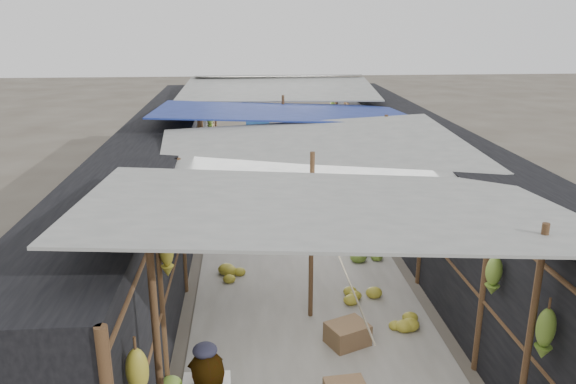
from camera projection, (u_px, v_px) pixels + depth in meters
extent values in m
cube|color=#9E998E|center=(291.00, 233.00, 11.96)|extent=(3.60, 16.00, 0.02)
cube|color=black|center=(160.00, 184.00, 11.42)|extent=(1.40, 15.00, 2.30)
cube|color=black|center=(419.00, 179.00, 11.82)|extent=(1.40, 15.00, 2.30)
cube|color=#906849|center=(347.00, 334.00, 7.85)|extent=(0.67, 0.62, 0.33)
cube|color=#906849|center=(253.00, 174.00, 15.96)|extent=(0.48, 0.44, 0.25)
cylinder|color=black|center=(338.00, 174.00, 16.11)|extent=(0.59, 0.59, 0.18)
imported|color=navy|center=(268.00, 181.00, 12.64)|extent=(0.89, 0.71, 1.75)
imported|color=#48423F|center=(359.00, 217.00, 11.59)|extent=(0.47, 0.66, 0.92)
cylinder|color=brown|center=(158.00, 364.00, 5.26)|extent=(0.07, 0.07, 2.60)
cylinder|color=brown|center=(528.00, 347.00, 5.53)|extent=(0.07, 0.07, 2.60)
cylinder|color=brown|center=(311.00, 238.00, 8.25)|extent=(0.07, 0.07, 2.60)
cylinder|color=brown|center=(202.00, 183.00, 10.97)|extent=(0.07, 0.07, 2.60)
cylinder|color=brown|center=(383.00, 179.00, 11.24)|extent=(0.07, 0.07, 2.60)
cylinder|color=brown|center=(283.00, 148.00, 13.96)|extent=(0.07, 0.07, 2.60)
cylinder|color=brown|center=(216.00, 126.00, 16.68)|extent=(0.07, 0.07, 2.60)
cylinder|color=brown|center=(336.00, 125.00, 16.95)|extent=(0.07, 0.07, 2.60)
cube|color=#969691|center=(335.00, 204.00, 5.99)|extent=(5.21, 3.19, 0.52)
cube|color=#969691|center=(316.00, 150.00, 9.09)|extent=(5.23, 3.73, 0.50)
cube|color=navy|center=(283.00, 111.00, 12.18)|extent=(5.40, 3.60, 0.41)
cube|color=#969691|center=(278.00, 88.00, 15.30)|extent=(5.37, 3.66, 0.27)
cube|color=#969691|center=(277.00, 76.00, 17.56)|extent=(5.00, 1.99, 0.24)
cylinder|color=brown|center=(192.00, 140.00, 11.21)|extent=(0.06, 15.00, 0.06)
cylinder|color=brown|center=(389.00, 137.00, 11.50)|extent=(0.06, 15.00, 0.06)
cylinder|color=gray|center=(292.00, 139.00, 11.36)|extent=(0.02, 15.00, 0.02)
cube|color=navy|center=(258.00, 118.00, 15.46)|extent=(0.65, 0.03, 0.60)
cube|color=#172B9B|center=(324.00, 180.00, 9.67)|extent=(0.55, 0.03, 0.65)
cube|color=#B3361B|center=(333.00, 167.00, 10.38)|extent=(0.50, 0.03, 0.60)
cube|color=#257047|center=(256.00, 222.00, 7.74)|extent=(0.60, 0.03, 0.70)
cube|color=#1830A0|center=(273.00, 151.00, 11.65)|extent=(0.70, 0.03, 0.60)
cube|color=silver|center=(308.00, 125.00, 14.25)|extent=(0.60, 0.03, 0.55)
ellipsoid|color=#9E9328|center=(138.00, 377.00, 4.69)|extent=(0.19, 0.16, 0.55)
ellipsoid|color=#9E9328|center=(167.00, 255.00, 6.51)|extent=(0.17, 0.14, 0.55)
ellipsoid|color=olive|center=(176.00, 232.00, 7.42)|extent=(0.16, 0.14, 0.57)
ellipsoid|color=olive|center=(190.00, 193.00, 9.31)|extent=(0.16, 0.13, 0.44)
ellipsoid|color=olive|center=(197.00, 161.00, 10.96)|extent=(0.18, 0.15, 0.41)
ellipsoid|color=olive|center=(200.00, 151.00, 11.75)|extent=(0.17, 0.14, 0.51)
ellipsoid|color=#9E9328|center=(206.00, 144.00, 13.31)|extent=(0.19, 0.17, 0.54)
ellipsoid|color=olive|center=(210.00, 120.00, 15.29)|extent=(0.19, 0.16, 0.53)
ellipsoid|color=olive|center=(212.00, 114.00, 16.14)|extent=(0.18, 0.15, 0.51)
ellipsoid|color=olive|center=(215.00, 108.00, 17.90)|extent=(0.18, 0.16, 0.58)
ellipsoid|color=olive|center=(545.00, 334.00, 5.36)|extent=(0.19, 0.16, 0.55)
ellipsoid|color=olive|center=(493.00, 276.00, 6.46)|extent=(0.19, 0.16, 0.48)
ellipsoid|color=#9E9328|center=(453.00, 234.00, 7.71)|extent=(0.16, 0.13, 0.46)
ellipsoid|color=#9E9328|center=(417.00, 193.00, 9.29)|extent=(0.18, 0.15, 0.40)
ellipsoid|color=olive|center=(392.00, 162.00, 10.80)|extent=(0.19, 0.16, 0.53)
ellipsoid|color=#9E9328|center=(371.00, 138.00, 12.54)|extent=(0.15, 0.13, 0.39)
ellipsoid|color=olive|center=(363.00, 142.00, 13.44)|extent=(0.18, 0.15, 0.44)
ellipsoid|color=#9E9328|center=(350.00, 123.00, 15.03)|extent=(0.19, 0.16, 0.56)
ellipsoid|color=olive|center=(342.00, 118.00, 16.33)|extent=(0.17, 0.14, 0.53)
ellipsoid|color=olive|center=(333.00, 105.00, 17.82)|extent=(0.18, 0.15, 0.44)
ellipsoid|color=#9E9328|center=(362.00, 295.00, 9.04)|extent=(0.49, 0.42, 0.24)
ellipsoid|color=#9E9328|center=(406.00, 323.00, 8.18)|extent=(0.54, 0.46, 0.27)
ellipsoid|color=#9E9328|center=(237.00, 196.00, 14.09)|extent=(0.47, 0.40, 0.23)
ellipsoid|color=olive|center=(350.00, 200.00, 13.64)|extent=(0.59, 0.50, 0.29)
ellipsoid|color=olive|center=(263.00, 238.00, 11.36)|extent=(0.48, 0.41, 0.24)
ellipsoid|color=olive|center=(363.00, 249.00, 10.74)|extent=(0.62, 0.52, 0.31)
ellipsoid|color=olive|center=(233.00, 172.00, 16.27)|extent=(0.49, 0.42, 0.25)
ellipsoid|color=#9E9328|center=(228.00, 271.00, 9.91)|extent=(0.50, 0.42, 0.25)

